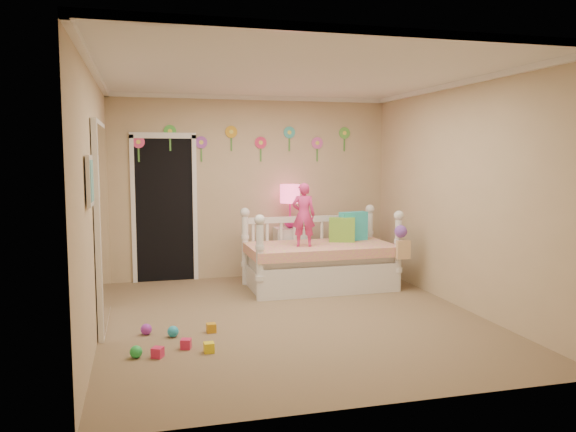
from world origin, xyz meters
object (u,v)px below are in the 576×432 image
object	(u,v)px
daybed	(320,249)
table_lamp	(290,199)
child	(304,215)
nightstand	(290,253)

from	to	relation	value
daybed	table_lamp	distance (m)	0.97
child	daybed	bearing A→B (deg)	-137.20
child	table_lamp	xyz separation A→B (m)	(0.04, 0.84, 0.14)
child	nightstand	distance (m)	1.06
child	table_lamp	bearing A→B (deg)	-75.13
nightstand	table_lamp	bearing A→B (deg)	0.00
table_lamp	daybed	bearing A→B (deg)	-73.20
child	nightstand	bearing A→B (deg)	-75.13
daybed	child	bearing A→B (deg)	-155.81
table_lamp	nightstand	bearing A→B (deg)	0.00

